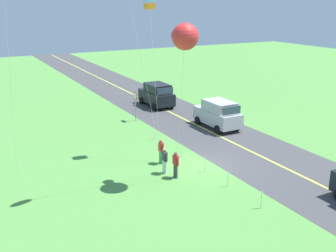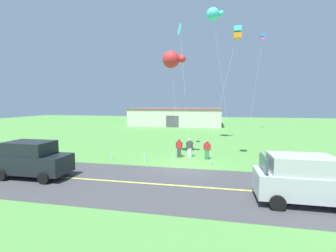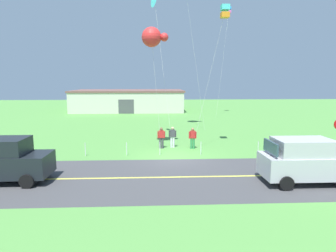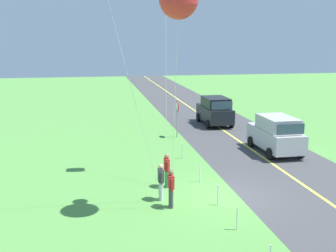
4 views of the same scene
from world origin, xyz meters
name	(u,v)px [view 2 (image 2 of 4)]	position (x,y,z in m)	size (l,w,h in m)	color
ground_plane	(185,167)	(0.00, 0.00, -0.05)	(120.00, 120.00, 0.10)	#549342
asphalt_road	(176,185)	(0.00, -4.00, 0.00)	(120.00, 7.00, 0.00)	#424244
road_centre_stripe	(176,185)	(0.00, -4.00, 0.01)	(120.00, 0.16, 0.00)	#E5E04C
car_suv_foreground	(305,179)	(6.14, -5.15, 1.15)	(4.40, 2.12, 2.24)	#B7B7BC
car_parked_west_near	(33,159)	(-8.90, -4.29, 1.15)	(4.40, 2.12, 2.24)	black
person_adult_near	(190,147)	(0.05, 2.92, 0.86)	(0.58, 0.22, 1.60)	silver
person_adult_companion	(179,147)	(-0.81, 2.65, 0.86)	(0.58, 0.22, 1.60)	#3F3F47
person_child_watcher	(207,149)	(1.52, 2.40, 0.86)	(0.58, 0.22, 1.60)	#338C4C
kite_red_low	(180,30)	(-1.23, 5.78, 11.37)	(1.65, 3.44, 11.98)	silver
kite_blue_mid	(172,59)	(-1.42, 2.51, 8.11)	(1.90, 1.40, 8.81)	silver
kite_yellow_high	(237,33)	(3.61, 2.06, 9.78)	(2.38, 0.62, 10.24)	silver
kite_green_far	(262,38)	(9.21, 23.24, 14.78)	(2.22, 2.62, 15.29)	silver
kite_pink_drift	(213,14)	(1.74, 10.46, 14.26)	(2.94, 1.40, 14.96)	silver
warehouse_distant	(177,116)	(-5.66, 31.15, 1.75)	(18.36, 10.20, 3.50)	beige
fence_post_0	(112,155)	(-6.03, 0.70, 0.45)	(0.05, 0.05, 0.90)	silver
fence_post_1	(145,156)	(-3.24, 0.70, 0.45)	(0.05, 0.05, 0.90)	silver
fence_post_2	(173,157)	(-0.96, 0.70, 0.45)	(0.05, 0.05, 0.90)	silver
fence_post_3	(211,159)	(1.88, 0.70, 0.45)	(0.05, 0.05, 0.90)	silver
fence_post_4	(269,162)	(5.91, 0.70, 0.45)	(0.05, 0.05, 0.90)	silver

